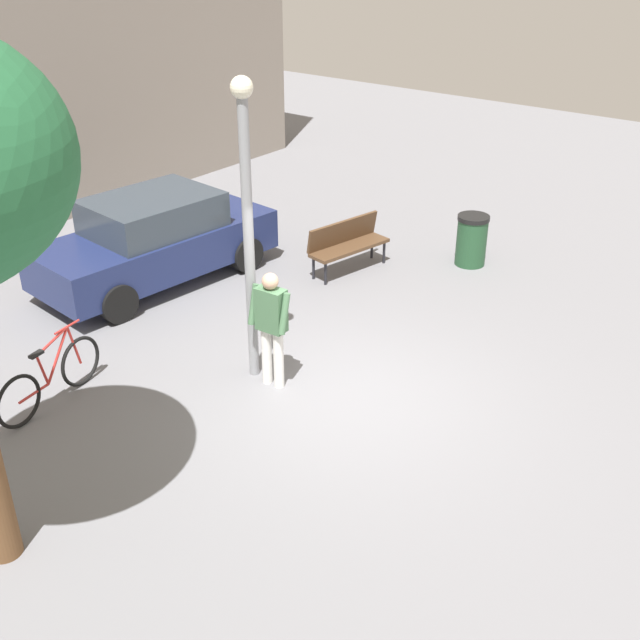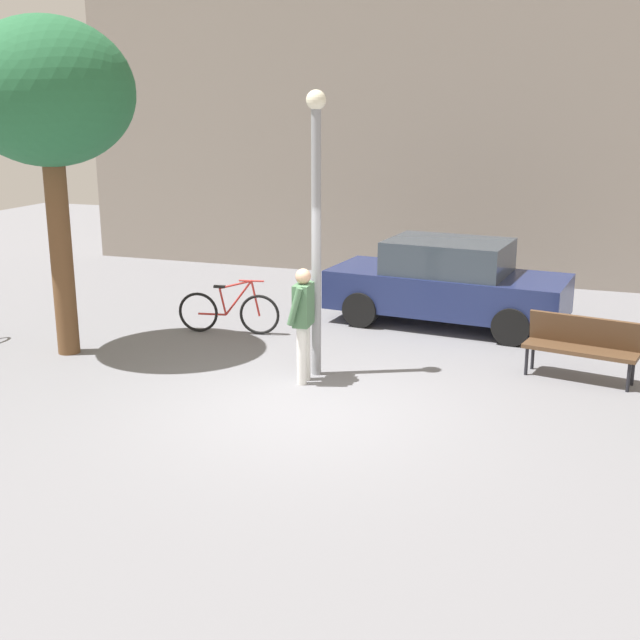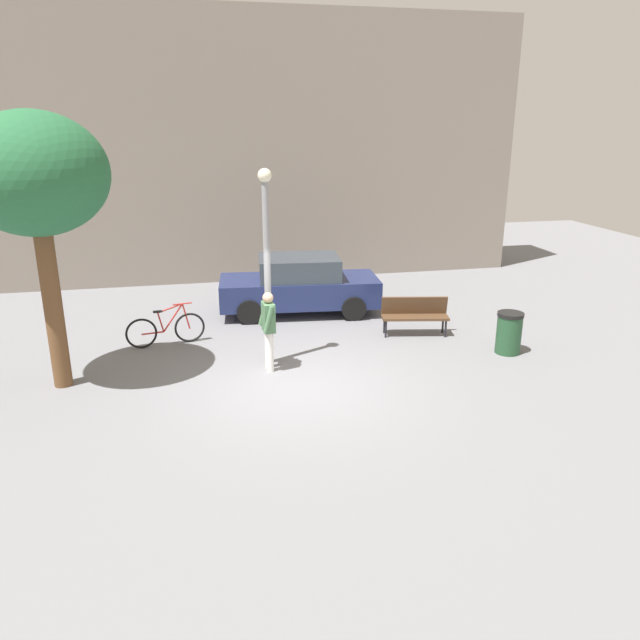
% 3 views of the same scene
% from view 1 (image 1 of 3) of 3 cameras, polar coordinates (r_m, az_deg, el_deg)
% --- Properties ---
extents(ground_plane, '(36.00, 36.00, 0.00)m').
position_cam_1_polar(ground_plane, '(10.49, 2.15, -5.55)').
color(ground_plane, slate).
extents(lamppost, '(0.28, 0.28, 4.08)m').
position_cam_1_polar(lamppost, '(9.96, -5.36, 7.81)').
color(lamppost, gray).
rests_on(lamppost, ground_plane).
extents(person_by_lamppost, '(0.31, 0.61, 1.67)m').
position_cam_1_polar(person_by_lamppost, '(10.25, -3.60, -0.16)').
color(person_by_lamppost, white).
rests_on(person_by_lamppost, ground_plane).
extents(park_bench, '(1.66, 0.77, 0.92)m').
position_cam_1_polar(park_bench, '(13.94, 1.98, 5.80)').
color(park_bench, '#513823').
rests_on(park_bench, ground_plane).
extents(bicycle_red, '(1.79, 0.38, 0.97)m').
position_cam_1_polar(bicycle_red, '(10.71, -19.17, -4.08)').
color(bicycle_red, black).
rests_on(bicycle_red, ground_plane).
extents(parked_car_navy, '(4.35, 2.14, 1.55)m').
position_cam_1_polar(parked_car_navy, '(13.69, -12.02, 5.80)').
color(parked_car_navy, navy).
rests_on(parked_car_navy, ground_plane).
extents(trash_bin, '(0.58, 0.58, 0.94)m').
position_cam_1_polar(trash_bin, '(14.46, 11.09, 5.80)').
color(trash_bin, '#234C2D').
rests_on(trash_bin, ground_plane).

